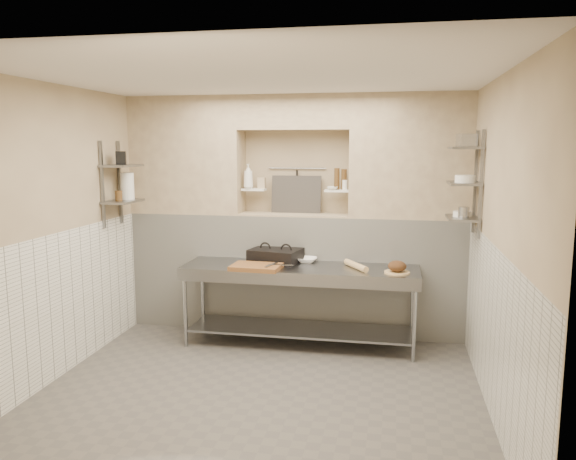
% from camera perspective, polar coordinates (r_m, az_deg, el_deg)
% --- Properties ---
extents(floor, '(4.00, 3.90, 0.10)m').
position_cam_1_polar(floor, '(5.42, -2.68, -16.22)').
color(floor, '#56514C').
rests_on(floor, ground).
extents(ceiling, '(4.00, 3.90, 0.10)m').
position_cam_1_polar(ceiling, '(4.96, -2.92, 15.83)').
color(ceiling, silver).
rests_on(ceiling, ground).
extents(wall_left, '(0.10, 3.90, 2.80)m').
position_cam_1_polar(wall_left, '(5.81, -22.85, -0.24)').
color(wall_left, tan).
rests_on(wall_left, ground).
extents(wall_right, '(0.10, 3.90, 2.80)m').
position_cam_1_polar(wall_right, '(4.94, 21.03, -1.60)').
color(wall_right, tan).
rests_on(wall_right, ground).
extents(wall_back, '(4.00, 0.10, 2.80)m').
position_cam_1_polar(wall_back, '(6.93, 1.05, 1.76)').
color(wall_back, tan).
rests_on(wall_back, ground).
extents(wall_front, '(4.00, 0.10, 2.80)m').
position_cam_1_polar(wall_front, '(3.12, -11.42, -6.89)').
color(wall_front, tan).
rests_on(wall_front, ground).
extents(backwall_lower, '(4.00, 0.40, 1.40)m').
position_cam_1_polar(backwall_lower, '(6.81, 0.68, -4.34)').
color(backwall_lower, white).
rests_on(backwall_lower, floor).
extents(alcove_sill, '(1.30, 0.40, 0.02)m').
position_cam_1_polar(alcove_sill, '(6.68, 0.69, 1.60)').
color(alcove_sill, tan).
rests_on(alcove_sill, backwall_lower).
extents(backwall_pillar_left, '(1.35, 0.40, 1.40)m').
position_cam_1_polar(backwall_pillar_left, '(6.99, -10.15, 7.44)').
color(backwall_pillar_left, tan).
rests_on(backwall_pillar_left, backwall_lower).
extents(backwall_pillar_right, '(1.35, 0.40, 1.40)m').
position_cam_1_polar(backwall_pillar_right, '(6.54, 12.31, 7.31)').
color(backwall_pillar_right, tan).
rests_on(backwall_pillar_right, backwall_lower).
extents(backwall_header, '(1.30, 0.40, 0.40)m').
position_cam_1_polar(backwall_header, '(6.65, 0.71, 11.84)').
color(backwall_header, tan).
rests_on(backwall_header, backwall_lower).
extents(wainscot_left, '(0.02, 3.90, 1.40)m').
position_cam_1_polar(wainscot_left, '(5.92, -21.97, -6.96)').
color(wainscot_left, white).
rests_on(wainscot_left, floor).
extents(wainscot_right, '(0.02, 3.90, 1.40)m').
position_cam_1_polar(wainscot_right, '(5.09, 19.93, -9.36)').
color(wainscot_right, white).
rests_on(wainscot_right, floor).
extents(alcove_shelf_left, '(0.28, 0.16, 0.02)m').
position_cam_1_polar(alcove_shelf_left, '(6.76, -3.49, 4.13)').
color(alcove_shelf_left, white).
rests_on(alcove_shelf_left, backwall_lower).
extents(alcove_shelf_right, '(0.28, 0.16, 0.02)m').
position_cam_1_polar(alcove_shelf_right, '(6.59, 4.99, 4.00)').
color(alcove_shelf_right, white).
rests_on(alcove_shelf_right, backwall_lower).
extents(utensil_rail, '(0.70, 0.02, 0.02)m').
position_cam_1_polar(utensil_rail, '(6.81, 0.95, 6.29)').
color(utensil_rail, gray).
rests_on(utensil_rail, wall_back).
extents(hanging_steel, '(0.02, 0.02, 0.30)m').
position_cam_1_polar(hanging_steel, '(6.80, 0.92, 4.85)').
color(hanging_steel, black).
rests_on(hanging_steel, utensil_rail).
extents(splash_panel, '(0.60, 0.08, 0.45)m').
position_cam_1_polar(splash_panel, '(6.76, 0.84, 3.64)').
color(splash_panel, '#383330').
rests_on(splash_panel, alcove_sill).
extents(shelf_rail_left_a, '(0.03, 0.03, 0.95)m').
position_cam_1_polar(shelf_rail_left_a, '(6.81, -16.72, 4.66)').
color(shelf_rail_left_a, slate).
rests_on(shelf_rail_left_a, wall_left).
extents(shelf_rail_left_b, '(0.03, 0.03, 0.95)m').
position_cam_1_polar(shelf_rail_left_b, '(6.46, -18.35, 4.39)').
color(shelf_rail_left_b, slate).
rests_on(shelf_rail_left_b, wall_left).
extents(wall_shelf_left_lower, '(0.30, 0.50, 0.02)m').
position_cam_1_polar(wall_shelf_left_lower, '(6.59, -16.40, 2.81)').
color(wall_shelf_left_lower, slate).
rests_on(wall_shelf_left_lower, wall_left).
extents(wall_shelf_left_upper, '(0.30, 0.50, 0.03)m').
position_cam_1_polar(wall_shelf_left_upper, '(6.56, -16.55, 6.28)').
color(wall_shelf_left_upper, slate).
rests_on(wall_shelf_left_upper, wall_left).
extents(shelf_rail_right_a, '(0.03, 0.03, 1.05)m').
position_cam_1_polar(shelf_rail_right_a, '(6.10, 18.49, 4.64)').
color(shelf_rail_right_a, slate).
rests_on(shelf_rail_right_a, wall_right).
extents(shelf_rail_right_b, '(0.03, 0.03, 1.05)m').
position_cam_1_polar(shelf_rail_right_b, '(5.71, 19.02, 4.37)').
color(shelf_rail_right_b, slate).
rests_on(shelf_rail_right_b, wall_right).
extents(wall_shelf_right_lower, '(0.30, 0.50, 0.02)m').
position_cam_1_polar(wall_shelf_right_lower, '(5.92, 17.29, 1.18)').
color(wall_shelf_right_lower, slate).
rests_on(wall_shelf_right_lower, wall_right).
extents(wall_shelf_right_mid, '(0.30, 0.50, 0.02)m').
position_cam_1_polar(wall_shelf_right_mid, '(5.89, 17.44, 4.56)').
color(wall_shelf_right_mid, slate).
rests_on(wall_shelf_right_mid, wall_right).
extents(wall_shelf_right_upper, '(0.30, 0.50, 0.03)m').
position_cam_1_polar(wall_shelf_right_upper, '(5.87, 17.60, 7.96)').
color(wall_shelf_right_upper, slate).
rests_on(wall_shelf_right_upper, wall_right).
extents(prep_table, '(2.60, 0.70, 0.90)m').
position_cam_1_polar(prep_table, '(6.25, 1.19, -6.06)').
color(prep_table, gray).
rests_on(prep_table, floor).
extents(panini_press, '(0.63, 0.51, 0.15)m').
position_cam_1_polar(panini_press, '(6.43, -1.26, -2.60)').
color(panini_press, black).
rests_on(panini_press, prep_table).
extents(cutting_board, '(0.55, 0.40, 0.05)m').
position_cam_1_polar(cutting_board, '(6.08, -3.24, -3.77)').
color(cutting_board, brown).
rests_on(cutting_board, prep_table).
extents(knife_blade, '(0.27, 0.08, 0.01)m').
position_cam_1_polar(knife_blade, '(6.06, -0.72, -3.56)').
color(knife_blade, gray).
rests_on(knife_blade, cutting_board).
extents(tongs, '(0.10, 0.24, 0.02)m').
position_cam_1_polar(tongs, '(6.03, -1.72, -3.55)').
color(tongs, gray).
rests_on(tongs, cutting_board).
extents(mixing_bowl, '(0.24, 0.24, 0.06)m').
position_cam_1_polar(mixing_bowl, '(6.41, 1.91, -3.06)').
color(mixing_bowl, white).
rests_on(mixing_bowl, prep_table).
extents(rolling_pin, '(0.29, 0.41, 0.07)m').
position_cam_1_polar(rolling_pin, '(6.13, 6.92, -3.61)').
color(rolling_pin, '#DCBF7C').
rests_on(rolling_pin, prep_table).
extents(bread_board, '(0.27, 0.27, 0.02)m').
position_cam_1_polar(bread_board, '(6.00, 11.01, -4.24)').
color(bread_board, '#DCBF7C').
rests_on(bread_board, prep_table).
extents(bread_loaf, '(0.19, 0.19, 0.12)m').
position_cam_1_polar(bread_loaf, '(5.99, 11.03, -3.63)').
color(bread_loaf, '#4C2D19').
rests_on(bread_loaf, bread_board).
extents(bottle_soap, '(0.12, 0.12, 0.29)m').
position_cam_1_polar(bottle_soap, '(6.72, -4.05, 5.46)').
color(bottle_soap, white).
rests_on(bottle_soap, alcove_shelf_left).
extents(jar_alcove, '(0.09, 0.09, 0.13)m').
position_cam_1_polar(jar_alcove, '(6.76, -2.68, 4.80)').
color(jar_alcove, tan).
rests_on(jar_alcove, alcove_shelf_left).
extents(bowl_alcove, '(0.13, 0.13, 0.04)m').
position_cam_1_polar(bowl_alcove, '(6.55, 4.52, 4.26)').
color(bowl_alcove, white).
rests_on(bowl_alcove, alcove_shelf_right).
extents(condiment_a, '(0.06, 0.06, 0.24)m').
position_cam_1_polar(condiment_a, '(6.61, 5.71, 5.15)').
color(condiment_a, '#493117').
rests_on(condiment_a, alcove_shelf_right).
extents(condiment_b, '(0.06, 0.06, 0.25)m').
position_cam_1_polar(condiment_b, '(6.60, 4.98, 5.20)').
color(condiment_b, '#493117').
rests_on(condiment_b, alcove_shelf_right).
extents(condiment_c, '(0.07, 0.07, 0.11)m').
position_cam_1_polar(condiment_c, '(6.60, 5.78, 4.60)').
color(condiment_c, white).
rests_on(condiment_c, alcove_shelf_right).
extents(jug_left, '(0.15, 0.15, 0.30)m').
position_cam_1_polar(jug_left, '(6.67, -16.01, 4.31)').
color(jug_left, white).
rests_on(jug_left, wall_shelf_left_lower).
extents(jar_left, '(0.08, 0.08, 0.12)m').
position_cam_1_polar(jar_left, '(6.49, -16.82, 3.34)').
color(jar_left, '#493117').
rests_on(jar_left, wall_shelf_left_lower).
extents(box_left_upper, '(0.14, 0.14, 0.15)m').
position_cam_1_polar(box_left_upper, '(6.55, -16.61, 7.03)').
color(box_left_upper, black).
rests_on(box_left_upper, wall_shelf_left_upper).
extents(bowl_right, '(0.18, 0.18, 0.06)m').
position_cam_1_polar(bowl_right, '(5.93, 17.29, 1.58)').
color(bowl_right, white).
rests_on(bowl_right, wall_shelf_right_lower).
extents(canister_right, '(0.11, 0.11, 0.11)m').
position_cam_1_polar(canister_right, '(5.83, 17.41, 1.72)').
color(canister_right, gray).
rests_on(canister_right, wall_shelf_right_lower).
extents(bowl_right_mid, '(0.20, 0.20, 0.07)m').
position_cam_1_polar(bowl_right_mid, '(5.81, 17.55, 4.98)').
color(bowl_right_mid, white).
rests_on(bowl_right_mid, wall_shelf_right_mid).
extents(basket_right, '(0.19, 0.22, 0.12)m').
position_cam_1_polar(basket_right, '(5.82, 17.70, 8.69)').
color(basket_right, gray).
rests_on(basket_right, wall_shelf_right_upper).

